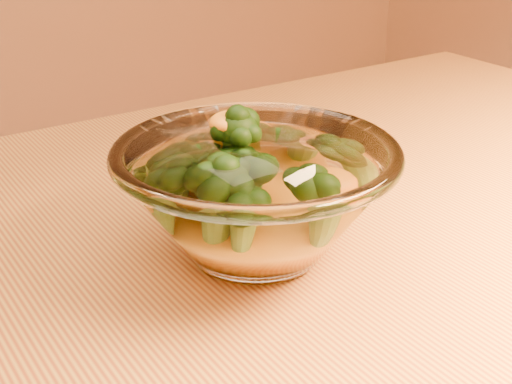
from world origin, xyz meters
TOP-DOWN VIEW (x-y plane):
  - table at (0.00, 0.00)m, footprint 1.20×0.80m
  - glass_bowl at (-0.06, -0.00)m, footprint 0.23×0.23m
  - cheese_sauce at (-0.06, -0.00)m, footprint 0.12×0.12m
  - broccoli_heap at (-0.06, 0.01)m, footprint 0.16×0.16m

SIDE VIEW (x-z plane):
  - table at x=0.00m, z-range 0.28..1.03m
  - cheese_sauce at x=-0.06m, z-range 0.76..0.80m
  - glass_bowl at x=-0.06m, z-range 0.75..0.85m
  - broccoli_heap at x=-0.06m, z-range 0.77..0.86m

